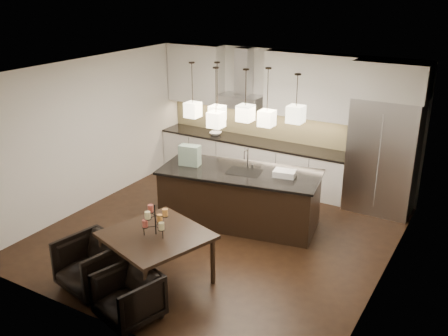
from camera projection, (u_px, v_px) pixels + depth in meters
The scene contains 37 objects.
floor at pixel (218, 234), 8.58m from camera, with size 5.50×5.50×0.02m, color black.
ceiling at pixel (217, 70), 7.57m from camera, with size 5.50×5.50×0.02m, color white.
wall_back at pixel (287, 119), 10.30m from camera, with size 5.50×0.02×2.80m, color silver.
wall_front at pixel (97, 226), 5.85m from camera, with size 5.50×0.02×2.80m, color silver.
wall_left at pixel (92, 132), 9.38m from camera, with size 0.02×5.50×2.80m, color silver.
wall_right at pixel (392, 192), 6.77m from camera, with size 0.02×5.50×2.80m, color silver.
refrigerator at pixel (383, 156), 9.12m from camera, with size 1.20×0.72×2.15m, color #B7B7BA.
fridge_panel at pixel (392, 80), 8.62m from camera, with size 1.26×0.72×0.65m, color silver.
lower_cabinets at pixel (251, 162), 10.67m from camera, with size 4.21×0.62×0.88m, color silver.
countertop at pixel (252, 141), 10.51m from camera, with size 4.21×0.66×0.04m, color black.
backsplash at pixel (259, 123), 10.63m from camera, with size 4.21×0.02×0.63m, color #D3C584.
upper_cab_left at pixel (196, 73), 10.86m from camera, with size 1.25×0.35×1.25m, color silver.
upper_cab_right at pixel (311, 86), 9.61m from camera, with size 1.86×0.35×1.25m, color silver.
hood_canopy at pixel (241, 101), 10.40m from camera, with size 0.90×0.52×0.24m, color #B7B7BA.
hood_chimney at pixel (244, 71), 10.27m from camera, with size 0.30×0.28×0.96m, color #B7B7BA.
fruit_bowl at pixel (216, 133), 10.86m from camera, with size 0.26×0.26×0.06m, color silver.
island_body at pixel (239, 198), 8.83m from camera, with size 2.69×1.07×0.95m, color black.
island_top at pixel (240, 172), 8.65m from camera, with size 2.77×1.16×0.04m, color black.
faucet at pixel (248, 159), 8.63m from camera, with size 0.11×0.26×0.41m, color silver, non-canonical shape.
tote_bag at pixel (190, 155), 8.86m from camera, with size 0.37×0.19×0.37m, color #1B4A25.
food_container at pixel (285, 173), 8.39m from camera, with size 0.37×0.26×0.11m, color silver.
dining_table at pixel (157, 258), 7.10m from camera, with size 1.28×1.28×0.77m, color black, non-canonical shape.
candelabra at pixel (155, 220), 6.89m from camera, with size 0.37×0.37×0.45m, color black, non-canonical shape.
candle_a at pixel (161, 226), 6.80m from camera, with size 0.08×0.08×0.10m, color beige.
candle_b at pixel (160, 218), 7.03m from camera, with size 0.08×0.08×0.10m, color #DD8F40.
candle_c at pixel (145, 223), 6.87m from camera, with size 0.08×0.08×0.10m, color #A7463A.
candle_d at pixel (165, 212), 6.82m from camera, with size 0.08×0.08×0.10m, color #DD8F40.
candle_e at pixel (151, 208), 6.95m from camera, with size 0.08×0.08×0.10m, color #A7463A.
candle_f at pixel (148, 215), 6.75m from camera, with size 0.08×0.08×0.10m, color beige.
armchair_left at pixel (91, 264), 6.98m from camera, with size 0.79×0.81×0.74m, color black.
armchair_right at pixel (128, 297), 6.33m from camera, with size 0.71×0.73×0.67m, color black.
pendant_a at pixel (193, 110), 8.66m from camera, with size 0.24×0.24×0.26m, color #FFF0C5.
pendant_b at pixel (217, 113), 8.70m from camera, with size 0.24×0.24×0.26m, color #FFF0C5.
pendant_c at pixel (245, 113), 8.00m from camera, with size 0.24×0.24×0.26m, color #FFF0C5.
pendant_d at pixel (267, 118), 8.14m from camera, with size 0.24×0.24×0.26m, color #FFF0C5.
pendant_e at pixel (296, 114), 7.57m from camera, with size 0.24×0.24×0.26m, color #FFF0C5.
pendant_f at pixel (216, 120), 8.20m from camera, with size 0.24×0.24×0.26m, color #FFF0C5.
Camera 1 is at (3.93, -6.51, 4.11)m, focal length 40.00 mm.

